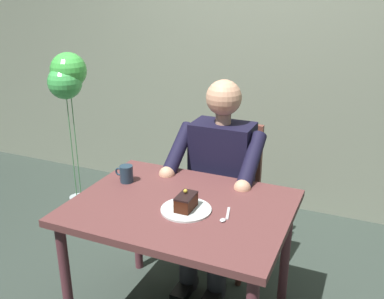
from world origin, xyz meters
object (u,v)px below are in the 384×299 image
object	(u,v)px
coffee_cup	(126,173)
balloon_display	(68,92)
dining_table	(181,219)
chair	(226,188)
dessert_spoon	(225,217)
seated_person	(217,179)
cake_slice	(186,202)

from	to	relation	value
coffee_cup	balloon_display	size ratio (longest dim) A/B	0.08
dining_table	coffee_cup	xyz separation A→B (m)	(0.38, -0.12, 0.13)
dining_table	chair	distance (m)	0.69
chair	dessert_spoon	xyz separation A→B (m)	(-0.24, 0.72, 0.22)
seated_person	balloon_display	size ratio (longest dim) A/B	0.93
seated_person	balloon_display	world-z (taller)	balloon_display
chair	dessert_spoon	bearing A→B (deg)	108.46
dessert_spoon	balloon_display	world-z (taller)	balloon_display
dining_table	cake_slice	world-z (taller)	cake_slice
seated_person	chair	bearing A→B (deg)	-90.00
dining_table	seated_person	size ratio (longest dim) A/B	0.86
balloon_display	cake_slice	bearing A→B (deg)	150.90
cake_slice	dining_table	bearing A→B (deg)	-44.27
chair	balloon_display	bearing A→B (deg)	3.95
dining_table	cake_slice	xyz separation A→B (m)	(-0.05, 0.05, 0.13)
chair	cake_slice	xyz separation A→B (m)	(-0.05, 0.73, 0.26)
dining_table	seated_person	distance (m)	0.51
cake_slice	balloon_display	xyz separation A→B (m)	(1.17, -0.65, 0.27)
dining_table	balloon_display	size ratio (longest dim) A/B	0.80
dining_table	balloon_display	bearing A→B (deg)	-28.30
cake_slice	seated_person	bearing A→B (deg)	-84.94
chair	dessert_spoon	size ratio (longest dim) A/B	6.37
balloon_display	chair	bearing A→B (deg)	-176.05
dining_table	dessert_spoon	world-z (taller)	dessert_spoon
coffee_cup	dessert_spoon	size ratio (longest dim) A/B	0.74
cake_slice	chair	bearing A→B (deg)	-86.15
chair	dessert_spoon	distance (m)	0.79
balloon_display	seated_person	bearing A→B (deg)	175.00
dessert_spoon	balloon_display	bearing A→B (deg)	-25.26
dining_table	balloon_display	xyz separation A→B (m)	(1.12, -0.60, 0.40)
chair	seated_person	world-z (taller)	seated_person
dessert_spoon	balloon_display	distance (m)	1.54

